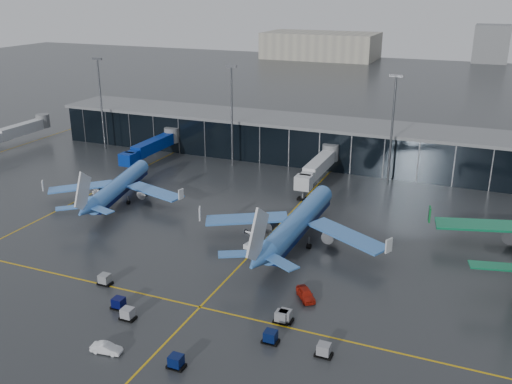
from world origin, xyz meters
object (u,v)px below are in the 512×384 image
at_px(service_van_red, 306,294).
at_px(service_van_white, 106,348).
at_px(airliner_arkefly, 119,176).
at_px(mobile_airstair, 253,243).
at_px(baggage_carts, 208,321).
at_px(airliner_klm_near, 299,209).

distance_m(service_van_red, service_van_white, 29.47).
relative_size(airliner_arkefly, mobile_airstair, 10.01).
bearing_deg(service_van_white, service_van_red, -48.92).
bearing_deg(baggage_carts, service_van_red, 49.82).
bearing_deg(airliner_klm_near, service_van_white, -105.07).
distance_m(baggage_carts, service_van_red, 15.72).
distance_m(airliner_klm_near, baggage_carts, 31.29).
relative_size(service_van_red, service_van_white, 1.18).
bearing_deg(mobile_airstair, service_van_red, -30.75).
xyz_separation_m(mobile_airstair, service_van_white, (-5.07, -35.79, -0.11)).
xyz_separation_m(airliner_klm_near, service_van_white, (-11.59, -41.06, -5.63)).
relative_size(airliner_klm_near, baggage_carts, 1.06).
bearing_deg(airliner_arkefly, service_van_red, -38.22).
xyz_separation_m(airliner_arkefly, mobile_airstair, (35.60, -10.35, -4.78)).
xyz_separation_m(airliner_klm_near, baggage_carts, (-2.56, -30.69, -5.53)).
distance_m(baggage_carts, service_van_white, 13.75).
relative_size(mobile_airstair, service_van_white, 0.90).
bearing_deg(airliner_klm_near, airliner_arkefly, 173.81).
xyz_separation_m(airliner_arkefly, airliner_klm_near, (42.12, -5.08, 0.74)).
height_order(airliner_arkefly, airliner_klm_near, airliner_klm_near).
height_order(airliner_klm_near, service_van_red, airliner_klm_near).
distance_m(baggage_carts, mobile_airstair, 25.73).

